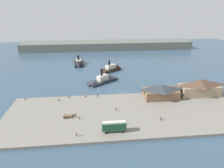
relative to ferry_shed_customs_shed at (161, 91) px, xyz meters
The scene contains 20 objects.
ground_plane 20.81m from the ferry_shed_customs_shed, 150.38° to the left, with size 320.00×320.00×0.00m, color #385166.
quay_promenade 21.71m from the ferry_shed_customs_shed, 145.75° to the right, with size 110.00×36.00×1.20m, color gray.
seawall_edge 19.22m from the ferry_shed_customs_shed, 159.99° to the left, with size 110.00×0.80×1.00m, color #666159.
ferry_shed_customs_shed is the anchor object (origin of this frame).
ferry_shed_east_terminal 21.05m from the ferry_shed_customs_shed, ahead, with size 20.69×8.30×8.83m.
street_tram 36.37m from the ferry_shed_customs_shed, 136.80° to the right, with size 8.93×2.40×4.41m.
horse_cart 46.36m from the ferry_shed_customs_shed, 162.68° to the right, with size 5.65×1.52×1.87m.
pedestrian_walking_east 20.63m from the ferry_shed_customs_shed, 108.54° to the right, with size 0.43×0.43×1.74m.
pedestrian_walking_west 42.95m from the ferry_shed_customs_shed, 158.82° to the right, with size 0.38×0.38×1.55m.
pedestrian_at_waters_edge 51.35m from the ferry_shed_customs_shed, behind, with size 0.41×0.41×1.65m.
pedestrian_by_tram 26.16m from the ferry_shed_customs_shed, 157.29° to the right, with size 0.43×0.43×1.73m.
pedestrian_near_east_shed 48.11m from the ferry_shed_customs_shed, 146.97° to the right, with size 0.41×0.41×1.65m.
mooring_post_center_east 46.95m from the ferry_shed_customs_shed, behind, with size 0.44×0.44×0.90m, color black.
mooring_post_center_west 68.28m from the ferry_shed_customs_shed, behind, with size 0.44×0.44×0.90m, color black.
mooring_post_east 32.25m from the ferry_shed_customs_shed, behind, with size 0.44×0.44×0.90m, color black.
mooring_post_west 38.65m from the ferry_shed_customs_shed, behind, with size 0.44×0.44×0.90m, color black.
ferry_outer_harbor 77.79m from the ferry_shed_customs_shed, 125.65° to the left, with size 9.08×20.05×10.02m.
ferry_moored_west 52.08m from the ferry_shed_customs_shed, 112.19° to the left, with size 16.34×13.81×9.86m.
ferry_departing_north 39.24m from the ferry_shed_customs_shed, 141.22° to the left, with size 20.68×17.25×11.16m.
far_headland 121.30m from the ferry_shed_customs_shed, 98.35° to the left, with size 180.00×24.00×8.00m, color #60665B.
Camera 1 is at (-15.21, -91.07, 45.19)m, focal length 29.65 mm.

